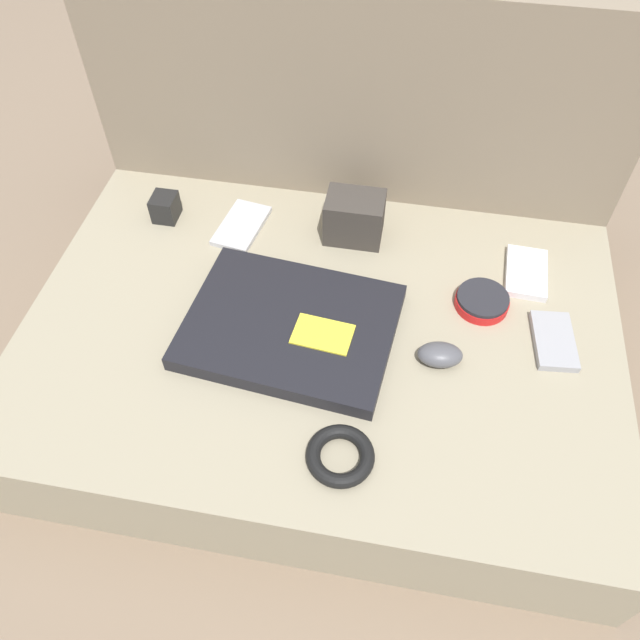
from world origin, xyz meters
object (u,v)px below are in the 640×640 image
(speaker_puck, at_px, (482,301))
(charger_brick, at_px, (165,207))
(computer_mouse, at_px, (440,355))
(phone_small, at_px, (526,273))
(phone_black, at_px, (554,341))
(phone_silver, at_px, (242,226))
(camera_pouch, at_px, (354,217))
(laptop, at_px, (291,326))

(speaker_puck, bearing_deg, charger_brick, 168.73)
(computer_mouse, height_order, charger_brick, charger_brick)
(phone_small, xyz_separation_m, charger_brick, (-0.65, 0.03, 0.02))
(phone_black, bearing_deg, phone_small, 99.79)
(speaker_puck, distance_m, phone_silver, 0.45)
(speaker_puck, height_order, charger_brick, charger_brick)
(phone_silver, xyz_separation_m, phone_black, (0.55, -0.17, 0.00))
(computer_mouse, distance_m, speaker_puck, 0.14)
(computer_mouse, xyz_separation_m, phone_black, (0.17, 0.07, -0.01))
(camera_pouch, distance_m, charger_brick, 0.35)
(laptop, height_order, speaker_puck, laptop)
(computer_mouse, distance_m, charger_brick, 0.57)
(laptop, distance_m, phone_small, 0.42)
(phone_black, height_order, camera_pouch, camera_pouch)
(computer_mouse, xyz_separation_m, phone_small, (0.14, 0.21, -0.01))
(speaker_puck, xyz_separation_m, camera_pouch, (-0.23, 0.13, 0.03))
(computer_mouse, relative_size, charger_brick, 1.53)
(camera_pouch, bearing_deg, computer_mouse, -56.25)
(laptop, height_order, charger_brick, charger_brick)
(speaker_puck, xyz_separation_m, phone_silver, (-0.44, 0.11, -0.01))
(speaker_puck, bearing_deg, computer_mouse, -116.43)
(phone_small, relative_size, camera_pouch, 1.15)
(computer_mouse, height_order, phone_small, computer_mouse)
(laptop, height_order, camera_pouch, camera_pouch)
(laptop, relative_size, charger_brick, 7.21)
(speaker_puck, height_order, phone_black, speaker_puck)
(computer_mouse, distance_m, phone_silver, 0.44)
(camera_pouch, bearing_deg, laptop, -105.48)
(phone_black, bearing_deg, computer_mouse, -164.88)
(laptop, bearing_deg, phone_small, 33.15)
(phone_black, distance_m, phone_small, 0.15)
(computer_mouse, bearing_deg, phone_small, 49.95)
(computer_mouse, distance_m, phone_small, 0.25)
(computer_mouse, bearing_deg, speaker_puck, 56.85)
(phone_silver, height_order, camera_pouch, camera_pouch)
(speaker_puck, bearing_deg, phone_silver, 165.62)
(charger_brick, bearing_deg, computer_mouse, -24.86)
(computer_mouse, bearing_deg, charger_brick, 148.43)
(phone_black, distance_m, camera_pouch, 0.39)
(phone_silver, distance_m, phone_small, 0.51)
(phone_silver, relative_size, phone_black, 1.16)
(laptop, bearing_deg, speaker_puck, 26.05)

